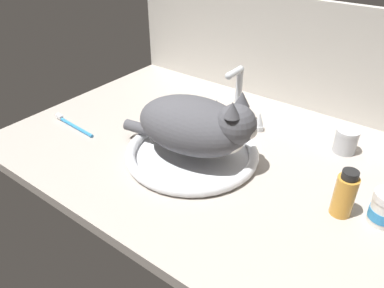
{
  "coord_description": "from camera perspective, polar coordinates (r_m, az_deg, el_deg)",
  "views": [
    {
      "loc": [
        47.08,
        -72.38,
        60.51
      ],
      "look_at": [
        -2.62,
        -5.96,
        7.0
      ],
      "focal_mm": 34.43,
      "sensor_mm": 36.0,
      "label": 1
    }
  ],
  "objects": [
    {
      "name": "backsplash_wall",
      "position": [
        1.29,
        13.8,
        13.13
      ],
      "size": [
        117.19,
        2.4,
        37.77
      ],
      "primitive_type": "cube",
      "color": "beige",
      "rests_on": "ground"
    },
    {
      "name": "cat",
      "position": [
        0.95,
        1.08,
        2.87
      ],
      "size": [
        39.05,
        23.45,
        17.9
      ],
      "color": "#4C4C51",
      "rests_on": "sink_basin"
    },
    {
      "name": "toothbrush",
      "position": [
        1.2,
        -17.95,
        2.8
      ],
      "size": [
        18.44,
        2.37,
        1.7
      ],
      "color": "#338CD1",
      "rests_on": "countertop"
    },
    {
      "name": "faucet",
      "position": [
        1.14,
        6.98,
        6.33
      ],
      "size": [
        18.69,
        9.44,
        18.88
      ],
      "color": "silver",
      "rests_on": "countertop"
    },
    {
      "name": "countertop",
      "position": [
        1.05,
        3.11,
        -1.58
      ],
      "size": [
        117.19,
        78.95,
        3.0
      ],
      "primitive_type": "cube",
      "color": "#ADA399",
      "rests_on": "ground"
    },
    {
      "name": "metal_jar",
      "position": [
        1.1,
        22.74,
        0.47
      ],
      "size": [
        6.25,
        6.25,
        6.83
      ],
      "color": "#B2B5BA",
      "rests_on": "countertop"
    },
    {
      "name": "sink_basin",
      "position": [
        1.0,
        -0.0,
        -1.34
      ],
      "size": [
        36.28,
        36.28,
        2.75
      ],
      "color": "white",
      "rests_on": "countertop"
    },
    {
      "name": "amber_bottle",
      "position": [
        0.87,
        22.57,
        -7.19
      ],
      "size": [
        4.63,
        4.63,
        11.55
      ],
      "color": "gold",
      "rests_on": "countertop"
    }
  ]
}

